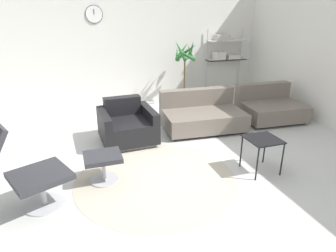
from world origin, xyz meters
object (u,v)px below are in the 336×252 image
Objects in this scene: armchair_red at (127,126)px; potted_plant at (185,73)px; side_table at (263,142)px; shelf_unit at (225,52)px; couch_low at (202,116)px; ottoman at (103,162)px; couch_second at (270,108)px.

potted_plant reaches higher than armchair_red.
side_table is (1.50, -1.53, 0.16)m from armchair_red.
potted_plant is 0.89× the size of shelf_unit.
couch_low is 2.46m from shelf_unit.
side_table is 0.33× the size of potted_plant.
ottoman is 3.60m from potted_plant.
shelf_unit reaches higher than ottoman.
couch_low and couch_second have the same top height.
potted_plant is at bearing -165.49° from shelf_unit.
couch_second reaches higher than ottoman.
potted_plant is (2.20, 2.82, 0.43)m from ottoman.
side_table is 3.83m from shelf_unit.
ottoman is 2.33m from couch_low.
side_table is (-1.38, -1.71, 0.19)m from couch_second.
side_table is (2.03, -0.41, 0.15)m from ottoman.
potted_plant reaches higher than ottoman.
shelf_unit is (2.81, 2.00, 0.83)m from armchair_red.
potted_plant is at bearing 87.03° from side_table.
potted_plant reaches higher than couch_low.
shelf_unit is at bearing -146.96° from armchair_red.
side_table is at bearing -11.54° from ottoman.
shelf_unit is (1.40, 1.83, 0.86)m from couch_low.
ottoman is 1.24m from armchair_red.
potted_plant is at bearing -47.51° from couch_second.
side_table reaches higher than ottoman.
shelf_unit reaches higher than couch_second.
couch_second is at bearing -175.50° from couch_low.
armchair_red reaches higher than ottoman.
armchair_red is (0.53, 1.12, -0.01)m from ottoman.
shelf_unit is (1.14, 0.29, 0.39)m from potted_plant.
couch_low is at bearing 4.50° from couch_second.
couch_low is 1.63m from potted_plant.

